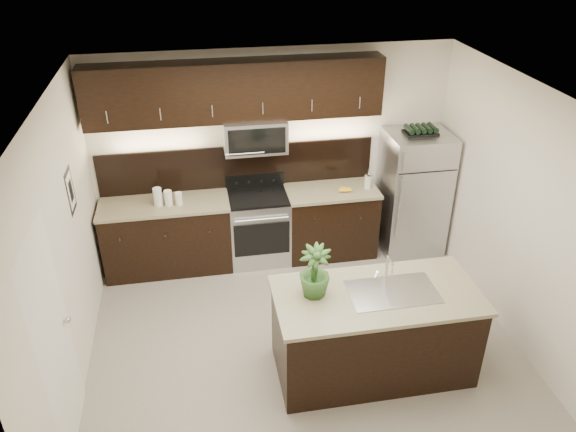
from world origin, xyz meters
name	(u,v)px	position (x,y,z in m)	size (l,w,h in m)	color
ground	(303,340)	(0.00, 0.00, 0.00)	(4.50, 4.50, 0.00)	gray
room_walls	(294,206)	(-0.11, -0.04, 1.70)	(4.52, 4.02, 2.71)	beige
counter_run	(243,229)	(-0.46, 1.69, 0.47)	(3.51, 0.65, 0.94)	black
upper_fixtures	(238,100)	(-0.43, 1.84, 2.14)	(3.49, 0.40, 1.66)	black
island	(374,332)	(0.60, -0.52, 0.47)	(1.96, 0.96, 0.94)	black
sink_faucet	(392,290)	(0.75, -0.51, 0.96)	(0.84, 0.50, 0.28)	silver
refrigerator	(413,193)	(1.80, 1.63, 0.82)	(0.79, 0.72, 1.65)	#B2B2B7
wine_rack	(421,130)	(1.80, 1.63, 1.69)	(0.41, 0.25, 0.10)	black
plant	(315,272)	(0.01, -0.42, 1.20)	(0.29, 0.29, 0.52)	#2B5020
canisters	(166,198)	(-1.38, 1.63, 1.04)	(0.34, 0.12, 0.23)	silver
french_press	(368,181)	(1.17, 1.64, 1.04)	(0.09, 0.09, 0.27)	silver
bananas	(341,189)	(0.81, 1.61, 0.97)	(0.18, 0.14, 0.05)	gold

